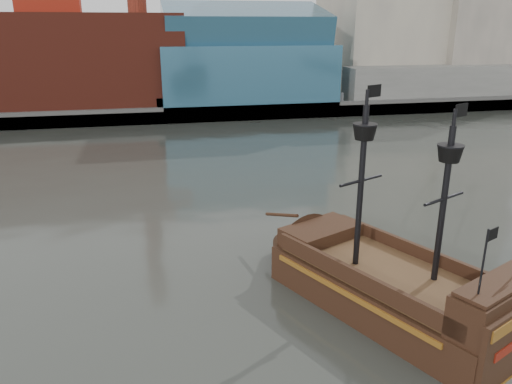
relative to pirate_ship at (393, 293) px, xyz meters
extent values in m
plane|color=#2C2F29|center=(-4.77, -2.96, -1.20)|extent=(400.00, 400.00, 0.00)
cube|color=slate|center=(-4.77, 89.04, -0.20)|extent=(220.00, 60.00, 2.00)
cube|color=#4C4C49|center=(-4.77, 59.54, 0.10)|extent=(220.00, 1.00, 2.60)
cube|color=maroon|center=(-26.77, 69.04, 8.30)|extent=(42.00, 18.00, 15.00)
cube|color=#2D5E7A|center=(5.23, 67.04, 5.80)|extent=(30.00, 16.00, 10.00)
cube|color=slate|center=(43.23, 63.04, 3.80)|extent=(40.00, 6.00, 6.00)
cube|color=#2D5E7A|center=(5.23, 67.04, 13.80)|extent=(28.00, 14.94, 8.78)
cube|color=black|center=(-0.13, 0.29, -0.52)|extent=(10.82, 14.79, 2.96)
cube|color=#48301A|center=(-0.13, 0.29, 1.13)|extent=(9.74, 13.32, 0.34)
cube|color=black|center=(-2.38, 5.27, 1.53)|extent=(5.54, 4.48, 1.14)
cube|color=black|center=(2.31, -5.11, 1.98)|extent=(5.68, 3.89, 2.05)
cylinder|color=black|center=(-1.66, 1.47, 5.74)|extent=(0.42, 0.42, 8.88)
cylinder|color=black|center=(1.65, -1.16, 5.40)|extent=(0.42, 0.42, 8.20)
cone|color=black|center=(-1.66, 1.47, 8.81)|extent=(1.66, 1.66, 0.80)
cone|color=black|center=(1.65, -1.16, 8.13)|extent=(1.66, 1.66, 0.80)
cube|color=black|center=(-1.20, 1.68, 10.86)|extent=(0.95, 0.45, 0.63)
cube|color=black|center=(2.11, -0.95, 10.18)|extent=(0.95, 0.45, 0.63)
camera|label=1|loc=(-12.64, -22.05, 14.07)|focal=35.00mm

